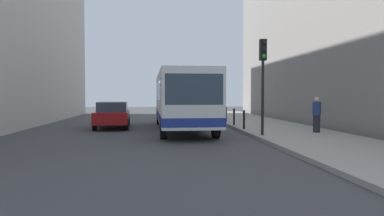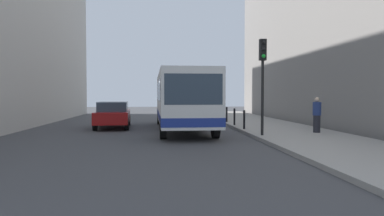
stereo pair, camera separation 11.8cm
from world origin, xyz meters
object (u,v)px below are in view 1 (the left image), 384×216
bollard_mid (234,117)px  pedestrian_near_signal (317,115)px  car_beside_bus (113,114)px  bus (182,98)px  traffic_light (263,68)px  bollard_far (226,114)px  bollard_near (244,120)px

bollard_mid → pedestrian_near_signal: 5.31m
car_beside_bus → bollard_mid: bearing=173.2°
bus → car_beside_bus: bus is taller
traffic_light → bollard_mid: 5.81m
traffic_light → bollard_far: size_ratio=4.32×
traffic_light → bollard_mid: traffic_light is taller
traffic_light → pedestrian_near_signal: size_ratio=2.53×
traffic_light → bus: bearing=126.3°
bus → bollard_far: bus is taller
bollard_mid → bollard_near: bearing=-90.0°
traffic_light → bollard_near: size_ratio=4.32×
bollard_near → pedestrian_near_signal: 3.57m
bus → car_beside_bus: 4.21m
traffic_light → bollard_far: traffic_light is taller
pedestrian_near_signal → traffic_light: bearing=-108.1°
bollard_mid → pedestrian_near_signal: size_ratio=0.59×
bollard_far → pedestrian_near_signal: 7.42m
bus → car_beside_bus: bearing=-21.8°
car_beside_bus → bollard_mid: 6.93m
car_beside_bus → traffic_light: 9.35m
bus → bollard_near: bearing=154.4°
traffic_light → bollard_far: bearing=90.7°
bus → car_beside_bus: size_ratio=2.47×
bollard_near → bollard_mid: (0.00, 2.39, 0.00)m
bollard_far → pedestrian_near_signal: (2.91, -6.82, 0.33)m
traffic_light → pedestrian_near_signal: traffic_light is taller
car_beside_bus → bollard_far: 7.17m
traffic_light → pedestrian_near_signal: (2.81, 0.87, -2.05)m
traffic_light → bollard_near: (-0.10, 2.91, -2.38)m
bollard_mid → bollard_far: same height
bus → bollard_mid: bearing=-163.3°
car_beside_bus → bollard_far: car_beside_bus is taller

